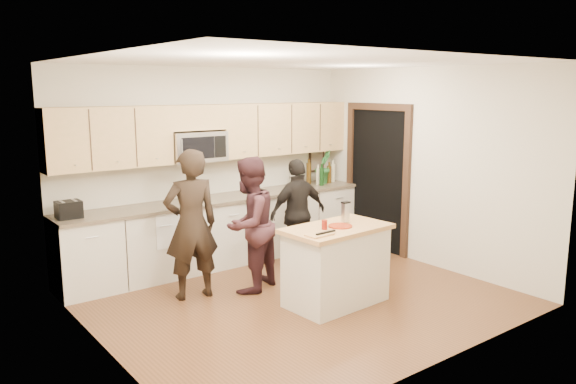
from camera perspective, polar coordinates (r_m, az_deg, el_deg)
floor at (r=6.68m, az=1.00°, el=-10.70°), size 4.50×4.50×0.00m
room_shell at (r=6.27m, az=1.05°, el=4.22°), size 4.52×4.02×2.71m
back_cabinetry at (r=7.87m, az=-6.67°, el=-3.88°), size 4.50×0.66×0.94m
upper_cabinetry at (r=7.79m, az=-7.22°, el=6.20°), size 4.50×0.33×0.75m
microwave at (r=7.61m, az=-9.29°, el=4.58°), size 0.76×0.41×0.40m
doorway at (r=8.50m, az=9.07°, el=1.85°), size 0.06×1.25×2.20m
framed_picture at (r=9.07m, az=2.90°, el=3.29°), size 0.30×0.03×0.38m
dish_towel at (r=7.20m, az=-12.46°, el=-2.71°), size 0.34×0.60×0.48m
island at (r=6.40m, az=4.91°, el=-7.38°), size 1.24×0.76×0.90m
red_plate at (r=6.27m, az=5.32°, el=-3.46°), size 0.27×0.27×0.02m
box_grater at (r=6.41m, az=5.87°, el=-1.98°), size 0.09×0.07×0.23m
drink_glass at (r=6.12m, az=3.72°, el=-3.34°), size 0.06×0.06×0.11m
cutting_board at (r=5.89m, az=3.22°, el=-4.35°), size 0.30×0.19×0.02m
tongs at (r=5.91m, az=3.86°, el=-4.12°), size 0.27×0.04×0.02m
knife at (r=5.92m, az=3.50°, el=-4.16°), size 0.18×0.03×0.01m
toaster at (r=6.94m, az=-21.39°, el=-1.67°), size 0.27×0.22×0.20m
bottle_cluster at (r=8.76m, az=2.99°, el=1.95°), size 0.78×0.32×0.39m
orchid at (r=8.83m, az=3.58°, el=2.60°), size 0.37×0.35×0.53m
woman_left at (r=6.55m, az=-9.82°, el=-3.28°), size 0.70×0.52×1.75m
woman_center at (r=6.71m, az=-3.96°, el=-3.34°), size 0.97×0.89×1.63m
woman_right at (r=7.66m, az=1.01°, el=-2.14°), size 0.89×0.42×1.48m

